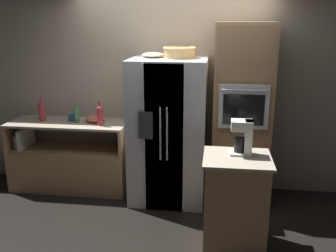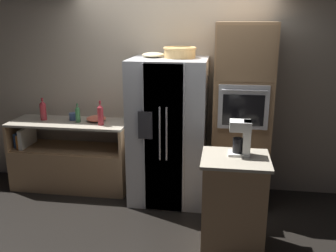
{
  "view_description": "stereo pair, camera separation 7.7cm",
  "coord_description": "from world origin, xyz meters",
  "px_view_note": "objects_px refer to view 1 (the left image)",
  "views": [
    {
      "loc": [
        0.56,
        -4.28,
        2.2
      ],
      "look_at": [
        -0.01,
        -0.01,
        0.97
      ],
      "focal_mm": 40.0,
      "sensor_mm": 36.0,
      "label": 1
    },
    {
      "loc": [
        0.63,
        -4.27,
        2.2
      ],
      "look_at": [
        -0.01,
        -0.01,
        0.97
      ],
      "focal_mm": 40.0,
      "sensor_mm": 36.0,
      "label": 2
    }
  ],
  "objects_px": {
    "refrigerator": "(168,131)",
    "bottle_tall": "(100,115)",
    "mug": "(72,117)",
    "mixing_bowl": "(95,119)",
    "wicker_basket": "(180,52)",
    "wall_oven": "(241,115)",
    "bottle_wide": "(77,114)",
    "fruit_bowl": "(153,55)",
    "coffee_maker": "(244,136)",
    "bottle_short": "(42,111)"
  },
  "relations": [
    {
      "from": "bottle_wide",
      "to": "mixing_bowl",
      "type": "relative_size",
      "value": 0.96
    },
    {
      "from": "refrigerator",
      "to": "wall_oven",
      "type": "bearing_deg",
      "value": 4.45
    },
    {
      "from": "bottle_short",
      "to": "coffee_maker",
      "type": "xyz_separation_m",
      "value": [
        2.54,
        -1.05,
        0.09
      ]
    },
    {
      "from": "refrigerator",
      "to": "fruit_bowl",
      "type": "distance_m",
      "value": 0.94
    },
    {
      "from": "refrigerator",
      "to": "bottle_short",
      "type": "xyz_separation_m",
      "value": [
        -1.7,
        0.15,
        0.17
      ]
    },
    {
      "from": "wicker_basket",
      "to": "coffee_maker",
      "type": "xyz_separation_m",
      "value": [
        0.72,
        -0.98,
        -0.7
      ]
    },
    {
      "from": "wicker_basket",
      "to": "mug",
      "type": "xyz_separation_m",
      "value": [
        -1.43,
        0.11,
        -0.87
      ]
    },
    {
      "from": "bottle_short",
      "to": "bottle_wide",
      "type": "height_order",
      "value": "bottle_short"
    },
    {
      "from": "fruit_bowl",
      "to": "mug",
      "type": "bearing_deg",
      "value": 175.61
    },
    {
      "from": "wicker_basket",
      "to": "bottle_tall",
      "type": "xyz_separation_m",
      "value": [
        -0.99,
        -0.06,
        -0.78
      ]
    },
    {
      "from": "bottle_tall",
      "to": "mug",
      "type": "xyz_separation_m",
      "value": [
        -0.44,
        0.17,
        -0.09
      ]
    },
    {
      "from": "fruit_bowl",
      "to": "bottle_tall",
      "type": "distance_m",
      "value": 1.0
    },
    {
      "from": "bottle_short",
      "to": "mixing_bowl",
      "type": "height_order",
      "value": "bottle_short"
    },
    {
      "from": "wall_oven",
      "to": "mug",
      "type": "xyz_separation_m",
      "value": [
        -2.18,
        0.12,
        -0.13
      ]
    },
    {
      "from": "refrigerator",
      "to": "wall_oven",
      "type": "relative_size",
      "value": 0.81
    },
    {
      "from": "wicker_basket",
      "to": "mug",
      "type": "relative_size",
      "value": 3.1
    },
    {
      "from": "refrigerator",
      "to": "bottle_tall",
      "type": "xyz_separation_m",
      "value": [
        -0.87,
        0.02,
        0.17
      ]
    },
    {
      "from": "wall_oven",
      "to": "bottle_short",
      "type": "bearing_deg",
      "value": 178.2
    },
    {
      "from": "fruit_bowl",
      "to": "mixing_bowl",
      "type": "distance_m",
      "value": 1.15
    },
    {
      "from": "bottle_wide",
      "to": "mug",
      "type": "xyz_separation_m",
      "value": [
        -0.1,
        0.08,
        -0.06
      ]
    },
    {
      "from": "wall_oven",
      "to": "bottle_short",
      "type": "height_order",
      "value": "wall_oven"
    },
    {
      "from": "wall_oven",
      "to": "mug",
      "type": "distance_m",
      "value": 2.18
    },
    {
      "from": "wicker_basket",
      "to": "coffee_maker",
      "type": "distance_m",
      "value": 1.4
    },
    {
      "from": "mixing_bowl",
      "to": "fruit_bowl",
      "type": "bearing_deg",
      "value": -6.0
    },
    {
      "from": "refrigerator",
      "to": "coffee_maker",
      "type": "xyz_separation_m",
      "value": [
        0.84,
        -0.9,
        0.25
      ]
    },
    {
      "from": "bottle_short",
      "to": "coffee_maker",
      "type": "distance_m",
      "value": 2.75
    },
    {
      "from": "bottle_tall",
      "to": "bottle_wide",
      "type": "distance_m",
      "value": 0.35
    },
    {
      "from": "fruit_bowl",
      "to": "mug",
      "type": "height_order",
      "value": "fruit_bowl"
    },
    {
      "from": "fruit_bowl",
      "to": "wall_oven",
      "type": "bearing_deg",
      "value": -1.82
    },
    {
      "from": "refrigerator",
      "to": "fruit_bowl",
      "type": "bearing_deg",
      "value": 153.13
    },
    {
      "from": "mug",
      "to": "mixing_bowl",
      "type": "bearing_deg",
      "value": -0.43
    },
    {
      "from": "mug",
      "to": "coffee_maker",
      "type": "xyz_separation_m",
      "value": [
        2.15,
        -1.09,
        0.17
      ]
    },
    {
      "from": "mug",
      "to": "coffee_maker",
      "type": "height_order",
      "value": "coffee_maker"
    },
    {
      "from": "refrigerator",
      "to": "bottle_wide",
      "type": "height_order",
      "value": "refrigerator"
    },
    {
      "from": "wicker_basket",
      "to": "fruit_bowl",
      "type": "bearing_deg",
      "value": 175.29
    },
    {
      "from": "bottle_tall",
      "to": "mixing_bowl",
      "type": "relative_size",
      "value": 1.23
    },
    {
      "from": "refrigerator",
      "to": "fruit_bowl",
      "type": "xyz_separation_m",
      "value": [
        -0.2,
        0.1,
        0.91
      ]
    },
    {
      "from": "refrigerator",
      "to": "wicker_basket",
      "type": "relative_size",
      "value": 4.54
    },
    {
      "from": "refrigerator",
      "to": "bottle_wide",
      "type": "distance_m",
      "value": 1.22
    },
    {
      "from": "wall_oven",
      "to": "fruit_bowl",
      "type": "bearing_deg",
      "value": 178.18
    },
    {
      "from": "bottle_wide",
      "to": "coffee_maker",
      "type": "bearing_deg",
      "value": -26.34
    },
    {
      "from": "wall_oven",
      "to": "bottle_tall",
      "type": "xyz_separation_m",
      "value": [
        -1.74,
        -0.05,
        -0.04
      ]
    },
    {
      "from": "refrigerator",
      "to": "coffee_maker",
      "type": "relative_size",
      "value": 5.23
    },
    {
      "from": "refrigerator",
      "to": "mixing_bowl",
      "type": "distance_m",
      "value": 1.0
    },
    {
      "from": "wall_oven",
      "to": "bottle_tall",
      "type": "relative_size",
      "value": 6.94
    },
    {
      "from": "bottle_tall",
      "to": "mixing_bowl",
      "type": "bearing_deg",
      "value": 125.09
    },
    {
      "from": "mixing_bowl",
      "to": "refrigerator",
      "type": "bearing_deg",
      "value": -10.59
    },
    {
      "from": "bottle_wide",
      "to": "coffee_maker",
      "type": "relative_size",
      "value": 0.73
    },
    {
      "from": "mug",
      "to": "mixing_bowl",
      "type": "relative_size",
      "value": 0.49
    },
    {
      "from": "bottle_tall",
      "to": "bottle_short",
      "type": "distance_m",
      "value": 0.84
    }
  ]
}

